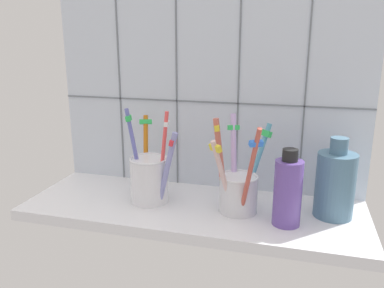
# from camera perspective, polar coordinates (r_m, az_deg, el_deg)

# --- Properties ---
(counter_slab) EXTENTS (0.64, 0.22, 0.02)m
(counter_slab) POSITION_cam_1_polar(r_m,az_deg,el_deg) (0.76, 0.08, -9.58)
(counter_slab) COLOR silver
(counter_slab) RESTS_ON ground
(tile_wall_back) EXTENTS (0.64, 0.02, 0.45)m
(tile_wall_back) POSITION_cam_1_polar(r_m,az_deg,el_deg) (0.81, 2.34, 7.83)
(tile_wall_back) COLOR silver
(tile_wall_back) RESTS_ON ground
(toothbrush_cup_left) EXTENTS (0.11, 0.11, 0.18)m
(toothbrush_cup_left) POSITION_cam_1_polar(r_m,az_deg,el_deg) (0.76, -6.23, -4.81)
(toothbrush_cup_left) COLOR white
(toothbrush_cup_left) RESTS_ON counter_slab
(toothbrush_cup_right) EXTENTS (0.10, 0.14, 0.18)m
(toothbrush_cup_right) POSITION_cam_1_polar(r_m,az_deg,el_deg) (0.72, 6.60, -6.33)
(toothbrush_cup_right) COLOR silver
(toothbrush_cup_right) RESTS_ON counter_slab
(ceramic_vase) EXTENTS (0.07, 0.07, 0.14)m
(ceramic_vase) POSITION_cam_1_polar(r_m,az_deg,el_deg) (0.74, 19.98, -5.39)
(ceramic_vase) COLOR slate
(ceramic_vase) RESTS_ON counter_slab
(soap_bottle) EXTENTS (0.05, 0.05, 0.13)m
(soap_bottle) POSITION_cam_1_polar(r_m,az_deg,el_deg) (0.69, 13.66, -6.64)
(soap_bottle) COLOR #684AA3
(soap_bottle) RESTS_ON counter_slab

